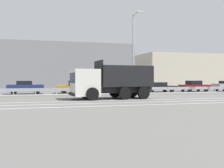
{
  "coord_description": "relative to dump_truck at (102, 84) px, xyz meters",
  "views": [
    {
      "loc": [
        -8.82,
        -23.91,
        1.74
      ],
      "look_at": [
        -2.35,
        0.08,
        1.23
      ],
      "focal_mm": 42.0,
      "sensor_mm": 36.0,
      "label": 1
    }
  ],
  "objects": [
    {
      "name": "street_lamp_1",
      "position": [
        4.51,
        4.52,
        3.51
      ],
      "size": [
        0.71,
        2.34,
        8.58
      ],
      "color": "#ADADB2",
      "rests_on": "ground_plane"
    },
    {
      "name": "ground_plane",
      "position": [
        3.87,
        2.21,
        -1.27
      ],
      "size": [
        320.0,
        320.0,
        0.0
      ],
      "primitive_type": "plane",
      "color": "#605E5B"
    },
    {
      "name": "parked_car_3",
      "position": [
        3.94,
        9.4,
        -0.56
      ],
      "size": [
        4.29,
        2.05,
        1.42
      ],
      "rotation": [
        0.0,
        0.0,
        1.51
      ],
      "color": "maroon",
      "rests_on": "ground_plane"
    },
    {
      "name": "dump_truck",
      "position": [
        0.0,
        0.0,
        0.0
      ],
      "size": [
        7.16,
        3.12,
        3.26
      ],
      "rotation": [
        0.0,
        0.0,
        1.64
      ],
      "color": "silver",
      "rests_on": "ground_plane"
    },
    {
      "name": "median_guardrail",
      "position": [
        3.87,
        5.59,
        -0.7
      ],
      "size": [
        48.69,
        0.09,
        0.78
      ],
      "color": "#9EA0A5",
      "rests_on": "ground_plane"
    },
    {
      "name": "parked_car_1",
      "position": [
        -6.71,
        9.42,
        -0.51
      ],
      "size": [
        4.0,
        1.86,
        1.49
      ],
      "rotation": [
        0.0,
        0.0,
        -1.55
      ],
      "color": "navy",
      "rests_on": "ground_plane"
    },
    {
      "name": "lane_strip_1",
      "position": [
        0.96,
        -3.68,
        -1.27
      ],
      "size": [
        48.69,
        0.16,
        0.01
      ],
      "primitive_type": "cube",
      "color": "silver",
      "rests_on": "ground_plane"
    },
    {
      "name": "background_building_1",
      "position": [
        26.54,
        28.94,
        2.08
      ],
      "size": [
        23.52,
        12.1,
        6.71
      ],
      "primitive_type": "cube",
      "color": "beige",
      "rests_on": "ground_plane"
    },
    {
      "name": "median_road_sign",
      "position": [
        3.42,
        4.52,
        -0.04
      ],
      "size": [
        0.78,
        0.16,
        2.3
      ],
      "color": "white",
      "rests_on": "ground_plane"
    },
    {
      "name": "parked_car_4",
      "position": [
        9.74,
        9.7,
        -0.62
      ],
      "size": [
        4.98,
        2.31,
        1.27
      ],
      "rotation": [
        0.0,
        0.0,
        -1.48
      ],
      "color": "black",
      "rests_on": "ground_plane"
    },
    {
      "name": "lane_strip_2",
      "position": [
        0.96,
        -5.59,
        -1.27
      ],
      "size": [
        48.69,
        0.16,
        0.01
      ],
      "primitive_type": "cube",
      "color": "silver",
      "rests_on": "ground_plane"
    },
    {
      "name": "median_island",
      "position": [
        3.87,
        4.52,
        -1.18
      ],
      "size": [
        26.78,
        1.1,
        0.18
      ],
      "primitive_type": "cube",
      "color": "gray",
      "rests_on": "ground_plane"
    },
    {
      "name": "parked_car_2",
      "position": [
        -1.04,
        9.87,
        -0.53
      ],
      "size": [
        4.41,
        2.07,
        1.49
      ],
      "rotation": [
        0.0,
        0.0,
        1.54
      ],
      "color": "#B27A14",
      "rests_on": "ground_plane"
    },
    {
      "name": "background_building_0",
      "position": [
        -1.23,
        26.61,
        2.61
      ],
      "size": [
        23.89,
        10.72,
        7.77
      ],
      "primitive_type": "cube",
      "color": "gray",
      "rests_on": "ground_plane"
    },
    {
      "name": "lane_strip_0",
      "position": [
        0.96,
        -1.73,
        -1.27
      ],
      "size": [
        48.69,
        0.16,
        0.01
      ],
      "primitive_type": "cube",
      "color": "silver",
      "rests_on": "ground_plane"
    },
    {
      "name": "parked_car_5",
      "position": [
        15.02,
        9.57,
        -0.54
      ],
      "size": [
        3.9,
        2.0,
        1.47
      ],
      "rotation": [
        0.0,
        0.0,
        -1.59
      ],
      "color": "maroon",
      "rests_on": "ground_plane"
    }
  ]
}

